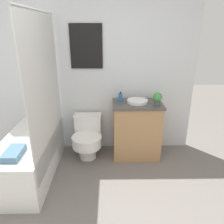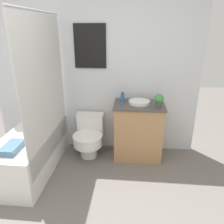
{
  "view_description": "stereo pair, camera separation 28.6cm",
  "coord_description": "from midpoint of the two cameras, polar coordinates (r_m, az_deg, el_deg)",
  "views": [
    {
      "loc": [
        0.28,
        -1.17,
        1.8
      ],
      "look_at": [
        0.32,
        1.51,
        0.77
      ],
      "focal_mm": 35.0,
      "sensor_mm": 36.0,
      "label": 1
    },
    {
      "loc": [
        0.57,
        -1.16,
        1.8
      ],
      "look_at": [
        0.32,
        1.51,
        0.77
      ],
      "focal_mm": 35.0,
      "sensor_mm": 36.0,
      "label": 2
    }
  ],
  "objects": [
    {
      "name": "wall_back",
      "position": [
        3.22,
        -2.35,
        11.35
      ],
      "size": [
        3.05,
        0.07,
        2.5
      ],
      "color": "silver",
      "rests_on": "ground_plane"
    },
    {
      "name": "shower_area",
      "position": [
        3.06,
        -17.56,
        -8.97
      ],
      "size": [
        0.59,
        1.38,
        1.98
      ],
      "color": "white",
      "rests_on": "ground_plane"
    },
    {
      "name": "toilet",
      "position": [
        3.25,
        -3.52,
        -6.44
      ],
      "size": [
        0.42,
        0.54,
        0.61
      ],
      "color": "white",
      "rests_on": "ground_plane"
    },
    {
      "name": "vanity",
      "position": [
        3.19,
        9.38,
        -4.93
      ],
      "size": [
        0.69,
        0.47,
        0.82
      ],
      "color": "#AD7F51",
      "rests_on": "ground_plane"
    },
    {
      "name": "sink",
      "position": [
        3.05,
        9.83,
        2.55
      ],
      "size": [
        0.29,
        0.33,
        0.13
      ],
      "color": "white",
      "rests_on": "vanity"
    },
    {
      "name": "soap_bottle",
      "position": [
        3.07,
        5.43,
        3.7
      ],
      "size": [
        0.06,
        0.06,
        0.14
      ],
      "color": "#2D6BB2",
      "rests_on": "vanity"
    },
    {
      "name": "potted_plant",
      "position": [
        2.94,
        14.9,
        3.08
      ],
      "size": [
        0.13,
        0.13,
        0.18
      ],
      "color": "#4C4C51",
      "rests_on": "vanity"
    }
  ]
}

